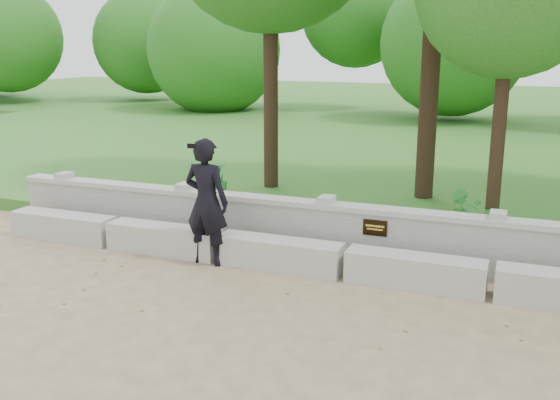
% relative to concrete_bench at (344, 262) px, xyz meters
% --- Properties ---
extents(ground, '(80.00, 80.00, 0.00)m').
position_rel_concrete_bench_xyz_m(ground, '(-0.00, -1.90, -0.22)').
color(ground, tan).
rests_on(ground, ground).
extents(lawn, '(40.00, 22.00, 0.25)m').
position_rel_concrete_bench_xyz_m(lawn, '(-0.00, 12.10, -0.10)').
color(lawn, '#346224').
rests_on(lawn, ground).
extents(concrete_bench, '(11.90, 0.45, 0.45)m').
position_rel_concrete_bench_xyz_m(concrete_bench, '(0.00, 0.00, 0.00)').
color(concrete_bench, beige).
rests_on(concrete_bench, ground).
extents(parapet_wall, '(12.50, 0.35, 0.90)m').
position_rel_concrete_bench_xyz_m(parapet_wall, '(0.00, 0.70, 0.24)').
color(parapet_wall, '#BBB8B0').
rests_on(parapet_wall, ground).
extents(man_main, '(0.73, 0.65, 1.93)m').
position_rel_concrete_bench_xyz_m(man_main, '(-2.11, -0.17, 0.74)').
color(man_main, black).
rests_on(man_main, ground).
extents(shrub_a, '(0.32, 0.34, 0.53)m').
position_rel_concrete_bench_xyz_m(shrub_a, '(-3.94, 1.40, 0.29)').
color(shrub_a, '#2E8730').
rests_on(shrub_a, lawn).
extents(shrub_b, '(0.42, 0.43, 0.61)m').
position_rel_concrete_bench_xyz_m(shrub_b, '(1.31, 2.51, 0.33)').
color(shrub_b, '#2E8730').
rests_on(shrub_b, lawn).
extents(shrub_c, '(0.79, 0.81, 0.69)m').
position_rel_concrete_bench_xyz_m(shrub_c, '(1.84, 1.40, 0.37)').
color(shrub_c, '#2E8730').
rests_on(shrub_c, lawn).
extents(shrub_d, '(0.50, 0.50, 0.66)m').
position_rel_concrete_bench_xyz_m(shrub_d, '(-3.55, 3.05, 0.36)').
color(shrub_d, '#2E8730').
rests_on(shrub_d, lawn).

